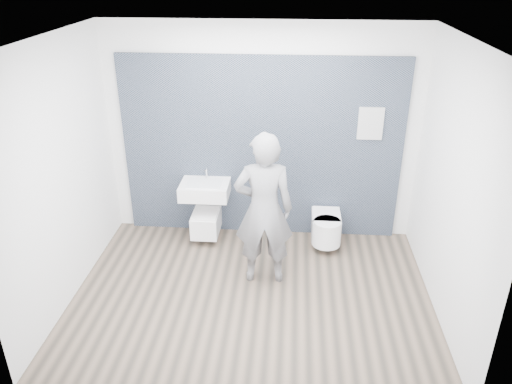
# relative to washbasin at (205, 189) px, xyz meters

# --- Properties ---
(ground) EXTENTS (4.00, 4.00, 0.00)m
(ground) POSITION_rel_washbasin_xyz_m (0.71, -1.20, -0.72)
(ground) COLOR brown
(ground) RESTS_ON ground
(room_shell) EXTENTS (4.00, 4.00, 4.00)m
(room_shell) POSITION_rel_washbasin_xyz_m (0.71, -1.20, 1.02)
(room_shell) COLOR silver
(room_shell) RESTS_ON ground
(tile_wall) EXTENTS (3.60, 0.06, 2.40)m
(tile_wall) POSITION_rel_washbasin_xyz_m (0.71, 0.27, -0.72)
(tile_wall) COLOR black
(tile_wall) RESTS_ON ground
(washbasin) EXTENTS (0.63, 0.47, 0.47)m
(washbasin) POSITION_rel_washbasin_xyz_m (0.00, 0.00, 0.00)
(washbasin) COLOR white
(washbasin) RESTS_ON ground
(toilet_square) EXTENTS (0.35, 0.50, 0.63)m
(toilet_square) POSITION_rel_washbasin_xyz_m (0.00, -0.01, -0.46)
(toilet_square) COLOR white
(toilet_square) RESTS_ON ground
(toilet_rounded) EXTENTS (0.37, 0.63, 0.34)m
(toilet_rounded) POSITION_rel_washbasin_xyz_m (1.59, -0.08, -0.45)
(toilet_rounded) COLOR white
(toilet_rounded) RESTS_ON ground
(info_placard) EXTENTS (0.31, 0.03, 0.41)m
(info_placard) POSITION_rel_washbasin_xyz_m (2.07, 0.22, -0.72)
(info_placard) COLOR white
(info_placard) RESTS_ON ground
(visitor) EXTENTS (0.70, 0.49, 1.82)m
(visitor) POSITION_rel_washbasin_xyz_m (0.82, -0.87, 0.19)
(visitor) COLOR gray
(visitor) RESTS_ON ground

